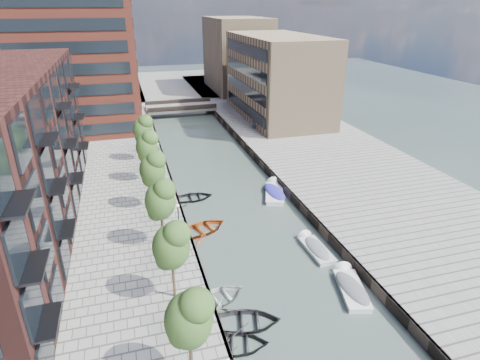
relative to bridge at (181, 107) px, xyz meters
name	(u,v)px	position (x,y,z in m)	size (l,w,h in m)	color
water	(219,177)	(0.00, -32.00, -1.39)	(300.00, 300.00, 0.00)	#38473F
quay_right	(334,160)	(16.00, -32.00, -0.89)	(20.00, 140.00, 1.00)	gray
quay_wall_left	(170,179)	(-6.10, -32.00, -0.89)	(0.25, 140.00, 1.00)	#332823
quay_wall_right	(265,168)	(6.10, -32.00, -0.89)	(0.25, 140.00, 1.00)	#332823
far_closure	(164,86)	(0.00, 28.00, -0.89)	(80.00, 40.00, 1.00)	gray
apartment_block	(10,161)	(-20.00, -42.00, 6.61)	(8.00, 38.00, 14.00)	black
tower	(71,31)	(-17.00, -7.00, 14.61)	(18.00, 18.00, 30.00)	maroon
tan_block_near	(278,77)	(16.00, -10.00, 6.61)	(12.00, 25.00, 14.00)	tan
tan_block_far	(237,54)	(16.00, 16.00, 7.61)	(12.00, 20.00, 16.00)	tan
bridge	(181,107)	(0.00, 0.00, 0.00)	(13.00, 6.00, 1.30)	gray
tree_1	(188,317)	(-8.50, -61.00, 3.92)	(2.50, 2.50, 5.95)	#382619
tree_2	(171,244)	(-8.50, -54.00, 3.92)	(2.50, 2.50, 5.95)	#382619
tree_3	(160,199)	(-8.50, -47.00, 3.92)	(2.50, 2.50, 5.95)	#382619
tree_4	(152,168)	(-8.50, -40.00, 3.92)	(2.50, 2.50, 5.95)	#382619
tree_5	(147,145)	(-8.50, -33.00, 3.92)	(2.50, 2.50, 5.95)	#382619
tree_6	(143,128)	(-8.50, -26.00, 3.92)	(2.50, 2.50, 5.95)	#382619
lamp_1	(179,222)	(-7.20, -48.00, 2.12)	(0.24, 0.24, 4.12)	black
lamp_2	(159,156)	(-7.20, -32.00, 2.12)	(0.24, 0.24, 4.12)	black
sloop_0	(236,347)	(-5.35, -58.75, -1.39)	(3.05, 4.27, 0.88)	black
sloop_1	(246,325)	(-4.18, -57.08, -1.39)	(3.45, 4.83, 1.00)	black
sloop_2	(203,231)	(-4.60, -44.34, -1.39)	(3.59, 5.02, 1.04)	#A54112
sloop_3	(219,300)	(-5.40, -54.16, -1.39)	(3.13, 4.38, 0.91)	#BDBCBB
sloop_4	(193,199)	(-4.25, -37.33, -1.39)	(3.13, 4.39, 0.91)	black
motorboat_1	(350,286)	(4.53, -55.69, -1.19)	(2.87, 5.24, 1.66)	white
motorboat_3	(274,192)	(4.91, -38.49, -1.16)	(3.70, 5.93, 1.87)	white
motorboat_4	(314,248)	(4.27, -50.12, -1.20)	(1.73, 4.65, 1.54)	silver
car	(256,122)	(10.43, -14.95, 0.22)	(1.44, 3.57, 1.22)	#95979A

